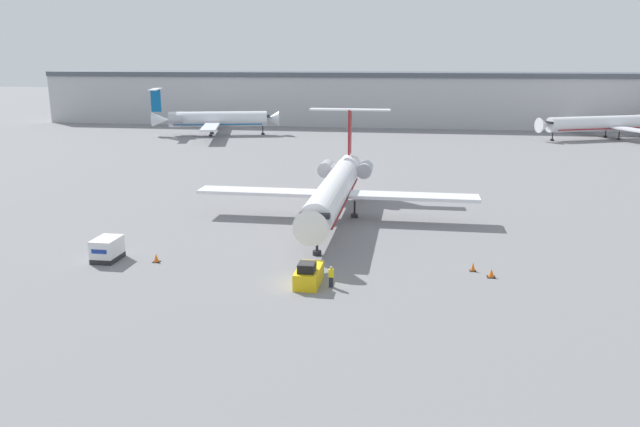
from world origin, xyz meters
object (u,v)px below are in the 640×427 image
Objects in this scene: luggage_cart at (107,249)px; traffic_cone_left at (156,258)px; traffic_cone_right at (473,267)px; airplane_parked_far_left at (214,119)px; pushback_tug at (309,274)px; traffic_cone_mid at (491,273)px; airplane_parked_far_right at (610,123)px; airplane_main at (336,188)px; worker_near_tug at (331,276)px.

luggage_cart is 3.84× the size of traffic_cone_left.
airplane_parked_far_left is at bearing 120.43° from traffic_cone_right.
pushback_tug is 14.47m from traffic_cone_left.
traffic_cone_right is 1.89m from traffic_cone_mid.
airplane_main is at bearing -122.80° from airplane_parked_far_right.
airplane_main is 42.64× the size of traffic_cone_left.
worker_near_tug reaches higher than traffic_cone_right.
luggage_cart is 31.73m from traffic_cone_right.
airplane_main is 21.40m from worker_near_tug.
traffic_cone_right is 100.45m from airplane_parked_far_right.
airplane_parked_far_right reaches higher than pushback_tug.
pushback_tug is at bearing -159.06° from traffic_cone_right.
luggage_cart is (-18.00, -17.56, -2.48)m from airplane_main.
traffic_cone_left is 28.58m from traffic_cone_mid.
airplane_main is at bearing 52.07° from traffic_cone_left.
airplane_parked_far_left reaches higher than airplane_parked_far_right.
traffic_cone_right is (27.22, 1.80, 0.01)m from traffic_cone_left.
luggage_cart is 4.10× the size of traffic_cone_mid.
traffic_cone_left is at bearing -127.93° from airplane_main.
luggage_cart is 90.48m from airplane_parked_far_left.
pushback_tug is 1.41× the size of luggage_cart.
airplane_parked_far_left is at bearing 113.25° from worker_near_tug.
traffic_cone_left is at bearing -179.02° from traffic_cone_mid.
traffic_cone_left is (4.45, 0.16, -0.65)m from luggage_cart.
worker_near_tug is at bearing -161.59° from traffic_cone_mid.
worker_near_tug is 12.54m from traffic_cone_right.
traffic_cone_right is at bearing 135.96° from traffic_cone_mid.
traffic_cone_right is 0.02× the size of airplane_parked_far_right.
traffic_cone_right is at bearing 26.08° from worker_near_tug.
airplane_main reaches higher than traffic_cone_right.
luggage_cart reaches higher than traffic_cone_mid.
airplane_main is 18.88× the size of worker_near_tug.
luggage_cart is 0.09× the size of airplane_parked_far_right.
luggage_cart is 1.70× the size of worker_near_tug.
traffic_cone_right is 0.02× the size of airplane_parked_far_left.
luggage_cart is at bearing -178.88° from traffic_cone_mid.
luggage_cart reaches higher than worker_near_tug.
pushback_tug reaches higher than traffic_cone_left.
traffic_cone_mid is at bearing -110.36° from airplane_parked_far_right.
airplane_parked_far_right is (87.32, 7.07, -0.26)m from airplane_parked_far_left.
luggage_cart reaches higher than traffic_cone_left.
worker_near_tug reaches higher than traffic_cone_mid.
traffic_cone_mid is at bearing -59.29° from airplane_parked_far_left.
worker_near_tug is 0.05× the size of airplane_parked_far_right.
traffic_cone_left is (-15.96, 3.71, -0.53)m from worker_near_tug.
worker_near_tug is at bearing -13.09° from traffic_cone_left.
traffic_cone_right is at bearing -48.80° from airplane_main.
traffic_cone_mid is at bearing 18.41° from worker_near_tug.
airplane_parked_far_left is at bearing 104.95° from traffic_cone_left.
airplane_parked_far_right is at bearing 68.65° from traffic_cone_right.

